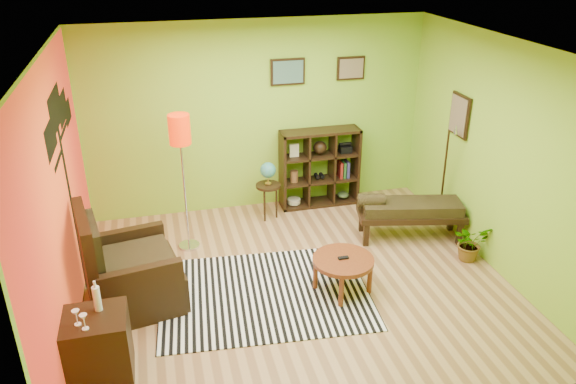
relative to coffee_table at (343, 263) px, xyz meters
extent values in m
plane|color=tan|center=(-0.48, 0.27, -0.38)|extent=(5.00, 5.00, 0.00)
cube|color=#88C02E|center=(-0.48, 2.52, 1.02)|extent=(5.00, 0.04, 2.80)
cube|color=#88C02E|center=(-0.48, -1.98, 1.02)|extent=(5.00, 0.04, 2.80)
cube|color=#88C02E|center=(-2.98, 0.27, 1.02)|extent=(0.04, 4.50, 2.80)
cube|color=#88C02E|center=(2.02, 0.27, 1.02)|extent=(0.04, 4.50, 2.80)
cube|color=white|center=(-0.48, 0.27, 2.42)|extent=(5.00, 4.50, 0.04)
cube|color=#FF4F1D|center=(-2.96, 0.27, 1.02)|extent=(0.01, 4.45, 2.75)
cube|color=black|center=(-2.94, 0.82, 0.67)|extent=(0.01, 0.14, 2.10)
cube|color=black|center=(-2.94, 0.32, 1.67)|extent=(0.01, 0.65, 0.32)
cube|color=black|center=(-2.94, 0.87, 1.80)|extent=(0.01, 0.85, 0.40)
cube|color=black|center=(-2.94, 1.37, 1.67)|extent=(0.01, 0.70, 0.32)
cube|color=black|center=(-2.94, 1.72, 1.52)|extent=(0.01, 0.50, 0.26)
cube|color=black|center=(-0.03, 2.49, 1.67)|extent=(0.50, 0.03, 0.38)
cube|color=slate|center=(-0.03, 2.47, 1.67)|extent=(0.44, 0.01, 0.32)
cube|color=black|center=(0.92, 2.49, 1.67)|extent=(0.42, 0.03, 0.34)
cube|color=#897458|center=(0.92, 2.47, 1.67)|extent=(0.36, 0.01, 0.28)
cube|color=black|center=(1.99, 1.17, 1.27)|extent=(0.03, 0.44, 0.56)
cube|color=#897458|center=(1.96, 1.17, 1.27)|extent=(0.01, 0.38, 0.50)
cylinder|color=black|center=(1.87, 1.17, 0.40)|extent=(0.23, 0.34, 1.46)
cone|color=silver|center=(1.87, 1.02, 1.14)|extent=(0.08, 0.09, 0.16)
cube|color=white|center=(-0.90, 0.15, -0.37)|extent=(2.57, 1.99, 0.01)
cylinder|color=maroon|center=(0.00, 0.00, 0.04)|extent=(0.71, 0.71, 0.05)
cylinder|color=maroon|center=(0.12, 0.30, -0.18)|extent=(0.06, 0.06, 0.39)
cylinder|color=maroon|center=(-0.30, 0.12, -0.18)|extent=(0.06, 0.06, 0.39)
cylinder|color=maroon|center=(0.30, -0.12, -0.18)|extent=(0.06, 0.06, 0.39)
cylinder|color=maroon|center=(-0.12, -0.30, -0.18)|extent=(0.06, 0.06, 0.39)
cube|color=black|center=(0.00, 0.00, 0.07)|extent=(0.12, 0.05, 0.02)
cube|color=black|center=(-2.34, 0.38, -0.16)|extent=(1.12, 1.10, 0.44)
cube|color=black|center=(-2.79, 0.30, 0.23)|extent=(0.28, 0.95, 1.21)
cube|color=black|center=(-2.26, -0.07, -0.03)|extent=(0.89, 0.26, 0.71)
cube|color=black|center=(-2.42, 0.82, -0.03)|extent=(0.89, 0.26, 0.71)
cube|color=#E3C15D|center=(-2.30, 0.38, 0.14)|extent=(0.89, 0.87, 0.15)
cube|color=#E3C15D|center=(-2.70, 0.31, 0.45)|extent=(0.22, 0.71, 0.55)
cube|color=black|center=(-2.68, -0.78, -0.03)|extent=(0.59, 0.53, 0.69)
cylinder|color=white|center=(-2.63, -0.68, 0.44)|extent=(0.07, 0.07, 0.25)
cylinder|color=white|center=(-2.63, -0.68, 0.60)|extent=(0.02, 0.02, 0.07)
cylinder|color=white|center=(-2.80, -0.86, 0.32)|extent=(0.06, 0.06, 0.01)
cylinder|color=white|center=(-2.80, -0.86, 0.37)|extent=(0.01, 0.01, 0.09)
cone|color=white|center=(-2.80, -0.86, 0.44)|extent=(0.07, 0.07, 0.06)
cylinder|color=white|center=(-2.73, -0.94, 0.32)|extent=(0.06, 0.06, 0.01)
cylinder|color=white|center=(-2.73, -0.94, 0.37)|extent=(0.01, 0.01, 0.09)
cone|color=white|center=(-2.73, -0.94, 0.44)|extent=(0.07, 0.07, 0.06)
cylinder|color=silver|center=(-1.66, 1.47, -0.36)|extent=(0.28, 0.28, 0.03)
cylinder|color=silver|center=(-1.66, 1.47, 0.48)|extent=(0.03, 0.03, 1.71)
cylinder|color=red|center=(-1.66, 1.47, 1.28)|extent=(0.27, 0.27, 0.37)
cylinder|color=black|center=(-0.44, 2.02, 0.14)|extent=(0.36, 0.36, 0.04)
cylinder|color=black|center=(-0.33, 2.00, -0.13)|extent=(0.03, 0.03, 0.50)
cylinder|color=black|center=(-0.48, 2.13, -0.13)|extent=(0.03, 0.03, 0.50)
cylinder|color=black|center=(-0.52, 1.93, -0.13)|extent=(0.03, 0.03, 0.50)
cylinder|color=gold|center=(-0.44, 2.02, 0.18)|extent=(0.09, 0.09, 0.02)
cylinder|color=gold|center=(-0.44, 2.02, 0.24)|extent=(0.01, 0.01, 0.09)
sphere|color=#1F6FB2|center=(-0.44, 2.02, 0.39)|extent=(0.23, 0.23, 0.23)
cube|color=black|center=(-0.16, 2.30, 0.22)|extent=(0.04, 0.35, 1.20)
cube|color=black|center=(1.00, 2.30, 0.22)|extent=(0.04, 0.35, 1.20)
cube|color=black|center=(0.42, 2.30, -0.36)|extent=(1.20, 0.35, 0.04)
cube|color=black|center=(0.42, 2.30, 0.80)|extent=(1.20, 0.35, 0.04)
cube|color=black|center=(0.22, 2.30, 0.22)|extent=(0.03, 0.33, 1.12)
cube|color=black|center=(0.62, 2.30, 0.22)|extent=(0.03, 0.33, 1.12)
cube|color=black|center=(0.42, 2.30, 0.02)|extent=(1.12, 0.33, 0.03)
cube|color=black|center=(0.42, 2.30, 0.42)|extent=(1.12, 0.33, 0.03)
cylinder|color=#BFB590|center=(0.02, 2.30, -0.29)|extent=(0.20, 0.20, 0.07)
sphere|color=black|center=(0.42, 2.30, 0.55)|extent=(0.20, 0.20, 0.20)
cube|color=black|center=(0.82, 2.30, 0.49)|extent=(0.18, 0.15, 0.10)
cylinder|color=black|center=(0.38, 2.30, 0.09)|extent=(0.06, 0.12, 0.06)
cylinder|color=black|center=(0.46, 2.30, 0.09)|extent=(0.06, 0.12, 0.06)
ellipsoid|color=#384C26|center=(0.82, 2.30, -0.28)|extent=(0.18, 0.18, 0.09)
cylinder|color=brown|center=(0.02, 2.30, 0.12)|extent=(0.12, 0.12, 0.18)
cube|color=#BFB590|center=(0.02, 2.30, 0.54)|extent=(0.14, 0.03, 0.20)
cube|color=maroon|center=(0.75, 2.30, 0.16)|extent=(0.04, 0.18, 0.26)
cube|color=#1E4C1E|center=(0.80, 2.30, 0.16)|extent=(0.04, 0.18, 0.26)
cube|color=navy|center=(0.86, 2.30, 0.16)|extent=(0.04, 0.18, 0.26)
cube|color=black|center=(1.32, 0.98, -0.02)|extent=(1.51, 0.81, 0.08)
cube|color=#E3C15D|center=(1.32, 0.98, 0.09)|extent=(1.40, 0.73, 0.14)
cylinder|color=#E3C15D|center=(0.77, 1.11, 0.20)|extent=(0.39, 0.26, 0.18)
cube|color=black|center=(1.99, 1.04, -0.22)|extent=(0.09, 0.09, 0.32)
cube|color=black|center=(0.75, 1.32, -0.22)|extent=(0.09, 0.09, 0.32)
cube|color=black|center=(1.90, 0.64, -0.22)|extent=(0.09, 0.09, 0.32)
cube|color=black|center=(0.66, 0.92, -0.22)|extent=(0.09, 0.09, 0.32)
imported|color=#26661E|center=(1.82, 0.27, -0.19)|extent=(0.51, 0.55, 0.38)
camera|label=1|loc=(-1.98, -5.21, 3.49)|focal=35.00mm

